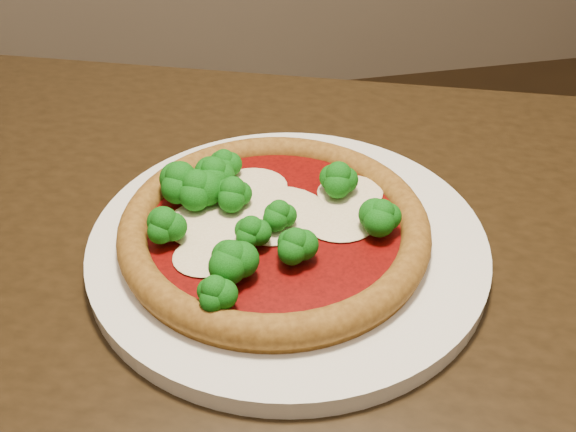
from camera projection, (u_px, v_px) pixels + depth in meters
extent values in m
cube|color=black|center=(308.00, 278.00, 0.58)|extent=(1.33, 1.09, 0.04)
cylinder|color=black|center=(32.00, 277.00, 1.12)|extent=(0.06, 0.06, 0.71)
cylinder|color=white|center=(288.00, 243.00, 0.58)|extent=(0.35, 0.35, 0.02)
cylinder|color=brown|center=(275.00, 231.00, 0.57)|extent=(0.27, 0.27, 0.01)
torus|color=brown|center=(275.00, 225.00, 0.56)|extent=(0.27, 0.27, 0.03)
cylinder|color=#670604|center=(275.00, 225.00, 0.56)|extent=(0.22, 0.22, 0.00)
ellipsoid|color=#F1E3C0|center=(350.00, 192.00, 0.59)|extent=(0.06, 0.06, 0.00)
ellipsoid|color=#F1E3C0|center=(209.00, 222.00, 0.56)|extent=(0.08, 0.07, 0.01)
ellipsoid|color=#F1E3C0|center=(341.00, 221.00, 0.56)|extent=(0.07, 0.06, 0.01)
ellipsoid|color=#F1E3C0|center=(207.00, 256.00, 0.53)|extent=(0.06, 0.05, 0.00)
ellipsoid|color=#F1E3C0|center=(276.00, 214.00, 0.57)|extent=(0.10, 0.09, 0.01)
ellipsoid|color=#F1E3C0|center=(225.00, 184.00, 0.61)|extent=(0.06, 0.05, 0.00)
ellipsoid|color=#F1E3C0|center=(251.00, 187.00, 0.60)|extent=(0.07, 0.06, 0.01)
ellipsoid|color=#137914|center=(251.00, 230.00, 0.52)|extent=(0.04, 0.04, 0.03)
ellipsoid|color=#137914|center=(338.00, 177.00, 0.58)|extent=(0.04, 0.04, 0.04)
ellipsoid|color=#137914|center=(279.00, 213.00, 0.54)|extent=(0.03, 0.03, 0.03)
ellipsoid|color=#137914|center=(382.00, 214.00, 0.54)|extent=(0.04, 0.04, 0.03)
ellipsoid|color=#137914|center=(181.00, 179.00, 0.57)|extent=(0.05, 0.05, 0.04)
ellipsoid|color=#137914|center=(214.00, 172.00, 0.58)|extent=(0.04, 0.04, 0.04)
ellipsoid|color=#137914|center=(232.00, 258.00, 0.49)|extent=(0.04, 0.04, 0.04)
ellipsoid|color=#137914|center=(215.00, 290.00, 0.47)|extent=(0.04, 0.04, 0.03)
ellipsoid|color=#137914|center=(165.00, 223.00, 0.53)|extent=(0.04, 0.04, 0.03)
ellipsoid|color=#137914|center=(197.00, 186.00, 0.56)|extent=(0.05, 0.05, 0.04)
ellipsoid|color=#137914|center=(296.00, 243.00, 0.51)|extent=(0.04, 0.04, 0.03)
ellipsoid|color=#137914|center=(224.00, 162.00, 0.60)|extent=(0.04, 0.04, 0.03)
ellipsoid|color=#137914|center=(233.00, 191.00, 0.56)|extent=(0.04, 0.04, 0.03)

